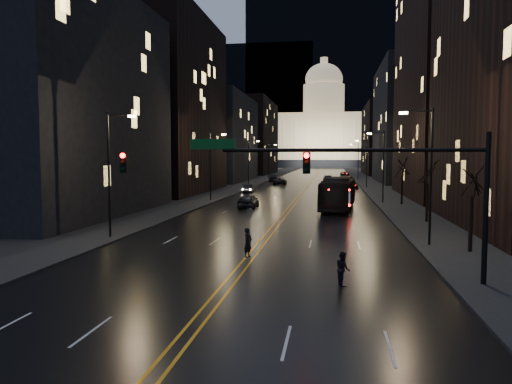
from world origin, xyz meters
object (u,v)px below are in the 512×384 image
at_px(pedestrian_b, 343,269).
at_px(oncoming_car_a, 248,201).
at_px(receding_car_a, 325,191).
at_px(pedestrian_a, 248,243).
at_px(bus, 338,194).
at_px(oncoming_car_b, 249,189).
at_px(traffic_signal, 359,174).

bearing_deg(pedestrian_b, oncoming_car_a, 1.82).
xyz_separation_m(receding_car_a, pedestrian_b, (1.60, -53.40, 0.10)).
xyz_separation_m(oncoming_car_a, pedestrian_a, (4.51, -27.02, 0.03)).
xyz_separation_m(bus, oncoming_car_a, (-10.05, -0.13, -0.95)).
bearing_deg(oncoming_car_b, bus, 117.32).
relative_size(bus, oncoming_car_b, 3.00).
bearing_deg(oncoming_car_b, pedestrian_b, 100.17).
relative_size(bus, oncoming_car_a, 2.63).
distance_m(bus, oncoming_car_b, 27.09).
distance_m(receding_car_a, pedestrian_a, 47.90).
xyz_separation_m(oncoming_car_b, pedestrian_b, (13.72, -56.02, 0.09)).
bearing_deg(oncoming_car_b, traffic_signal, 100.99).
xyz_separation_m(bus, oncoming_car_b, (-13.91, 23.22, -1.08)).
distance_m(oncoming_car_a, oncoming_car_b, 23.67).
xyz_separation_m(traffic_signal, receding_car_a, (-2.28, 52.76, -4.41)).
bearing_deg(pedestrian_a, receding_car_a, 20.07).
xyz_separation_m(receding_car_a, pedestrian_a, (-3.76, -47.75, 0.17)).
relative_size(pedestrian_a, pedestrian_b, 1.09).
bearing_deg(bus, pedestrian_b, -84.80).
height_order(pedestrian_a, pedestrian_b, pedestrian_a).
xyz_separation_m(oncoming_car_a, receding_car_a, (8.27, 20.73, -0.14)).
xyz_separation_m(traffic_signal, pedestrian_b, (-0.68, -0.65, -4.31)).
relative_size(oncoming_car_b, pedestrian_b, 2.70).
bearing_deg(pedestrian_a, oncoming_car_b, 34.00).
bearing_deg(pedestrian_a, bus, 13.04).
distance_m(traffic_signal, pedestrian_b, 4.41).
xyz_separation_m(bus, receding_car_a, (-1.78, 20.60, -1.09)).
bearing_deg(oncoming_car_b, pedestrian_a, 95.83).
distance_m(oncoming_car_b, pedestrian_b, 57.68).
relative_size(oncoming_car_a, pedestrian_a, 2.82).
bearing_deg(traffic_signal, pedestrian_a, 140.37).
distance_m(bus, receding_car_a, 20.70).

